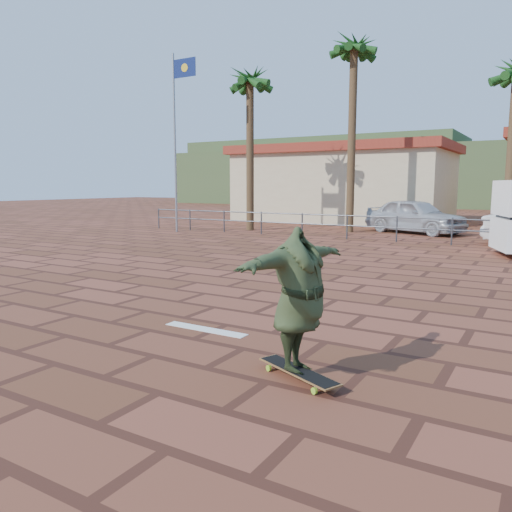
{
  "coord_description": "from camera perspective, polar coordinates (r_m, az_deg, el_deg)",
  "views": [
    {
      "loc": [
        5.11,
        -7.1,
        2.17
      ],
      "look_at": [
        0.18,
        1.16,
        0.8
      ],
      "focal_mm": 35.0,
      "sensor_mm": 36.0,
      "label": 1
    }
  ],
  "objects": [
    {
      "name": "guardrail",
      "position": [
        19.83,
        15.81,
        3.5
      ],
      "size": [
        24.06,
        0.06,
        1.0
      ],
      "color": "#47494F",
      "rests_on": "ground"
    },
    {
      "name": "paint_stripe",
      "position": [
        7.68,
        -5.79,
        -8.34
      ],
      "size": [
        1.4,
        0.22,
        0.01
      ],
      "primitive_type": "cube",
      "color": "white",
      "rests_on": "ground"
    },
    {
      "name": "hill_front",
      "position": [
        57.34,
        25.96,
        8.14
      ],
      "size": [
        70.0,
        18.0,
        6.0
      ],
      "primitive_type": "cube",
      "color": "#384C28",
      "rests_on": "ground"
    },
    {
      "name": "ground",
      "position": [
        9.01,
        -4.82,
        -5.86
      ],
      "size": [
        120.0,
        120.0,
        0.0
      ],
      "primitive_type": "plane",
      "color": "brown",
      "rests_on": "ground"
    },
    {
      "name": "hill_back",
      "position": [
        68.7,
        7.65,
        9.58
      ],
      "size": [
        35.0,
        14.0,
        8.0
      ],
      "primitive_type": "cube",
      "color": "#384C28",
      "rests_on": "ground"
    },
    {
      "name": "car_silver",
      "position": [
        23.76,
        17.7,
        4.39
      ],
      "size": [
        4.97,
        3.45,
        1.57
      ],
      "primitive_type": "imported",
      "rotation": [
        0.0,
        0.0,
        1.19
      ],
      "color": "#AFB2B7",
      "rests_on": "ground"
    },
    {
      "name": "building_west",
      "position": [
        31.15,
        10.01,
        8.2
      ],
      "size": [
        12.6,
        7.6,
        4.5
      ],
      "color": "beige",
      "rests_on": "ground"
    },
    {
      "name": "longboard",
      "position": [
        5.77,
        4.85,
        -13.04
      ],
      "size": [
        1.16,
        0.7,
        0.11
      ],
      "rotation": [
        0.0,
        0.0,
        -0.42
      ],
      "color": "olive",
      "rests_on": "ground"
    },
    {
      "name": "palm_far_left",
      "position": [
        24.6,
        -0.7,
        19.04
      ],
      "size": [
        2.4,
        2.4,
        8.25
      ],
      "color": "brown",
      "rests_on": "ground"
    },
    {
      "name": "skateboarder",
      "position": [
        5.53,
        4.95,
        -5.0
      ],
      "size": [
        0.75,
        2.03,
        1.62
      ],
      "primitive_type": "imported",
      "rotation": [
        0.0,
        0.0,
        1.46
      ],
      "color": "#2F3C20",
      "rests_on": "longboard"
    },
    {
      "name": "palm_left",
      "position": [
        24.24,
        11.14,
        21.77
      ],
      "size": [
        2.4,
        2.4,
        9.45
      ],
      "color": "brown",
      "rests_on": "ground"
    },
    {
      "name": "flagpole",
      "position": [
        23.63,
        -9.04,
        14.02
      ],
      "size": [
        1.3,
        0.1,
        8.0
      ],
      "color": "gray",
      "rests_on": "ground"
    }
  ]
}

